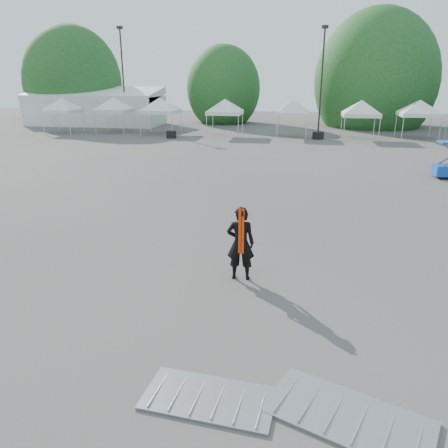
# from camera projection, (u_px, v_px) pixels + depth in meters

# --- Properties ---
(ground) EXTENTS (120.00, 120.00, 0.00)m
(ground) POSITION_uv_depth(u_px,v_px,m) (254.00, 244.00, 14.17)
(ground) COLOR #474442
(ground) RESTS_ON ground
(marquee) EXTENTS (15.00, 6.25, 4.23)m
(marquee) POSITION_uv_depth(u_px,v_px,m) (95.00, 107.00, 49.82)
(marquee) COLOR white
(marquee) RESTS_ON ground
(light_pole_west) EXTENTS (0.60, 0.25, 10.30)m
(light_pole_west) POSITION_uv_depth(u_px,v_px,m) (123.00, 72.00, 47.03)
(light_pole_west) COLOR black
(light_pole_west) RESTS_ON ground
(light_pole_east) EXTENTS (0.60, 0.25, 9.80)m
(light_pole_east) POSITION_uv_depth(u_px,v_px,m) (322.00, 74.00, 41.83)
(light_pole_east) COLOR black
(light_pole_east) RESTS_ON ground
(tree_far_w) EXTENTS (4.80, 4.80, 7.30)m
(tree_far_w) POSITION_uv_depth(u_px,v_px,m) (73.00, 83.00, 52.46)
(tree_far_w) COLOR #382314
(tree_far_w) RESTS_ON ground
(tree_mid_w) EXTENTS (4.16, 4.16, 6.33)m
(tree_mid_w) POSITION_uv_depth(u_px,v_px,m) (224.00, 89.00, 51.59)
(tree_mid_w) COLOR #382314
(tree_mid_w) RESTS_ON ground
(tree_mid_e) EXTENTS (5.12, 5.12, 7.79)m
(tree_mid_e) POSITION_uv_depth(u_px,v_px,m) (375.00, 81.00, 47.61)
(tree_mid_e) COLOR #382314
(tree_mid_e) RESTS_ON ground
(tent_a) EXTENTS (4.11, 4.11, 3.88)m
(tent_a) POSITION_uv_depth(u_px,v_px,m) (61.00, 101.00, 42.13)
(tent_a) COLOR silver
(tent_a) RESTS_ON ground
(tent_b) EXTENTS (4.30, 4.30, 3.88)m
(tent_b) POSITION_uv_depth(u_px,v_px,m) (113.00, 100.00, 42.63)
(tent_b) COLOR silver
(tent_b) RESTS_ON ground
(tent_c) EXTENTS (4.68, 4.68, 3.88)m
(tent_c) POSITION_uv_depth(u_px,v_px,m) (160.00, 101.00, 41.41)
(tent_c) COLOR silver
(tent_c) RESTS_ON ground
(tent_d) EXTENTS (4.38, 4.38, 3.88)m
(tent_d) POSITION_uv_depth(u_px,v_px,m) (225.00, 102.00, 39.96)
(tent_d) COLOR silver
(tent_d) RESTS_ON ground
(tent_e) EXTENTS (3.95, 3.95, 3.88)m
(tent_e) POSITION_uv_depth(u_px,v_px,m) (293.00, 102.00, 38.98)
(tent_e) COLOR silver
(tent_e) RESTS_ON ground
(tent_f) EXTENTS (4.36, 4.36, 3.88)m
(tent_f) POSITION_uv_depth(u_px,v_px,m) (362.00, 103.00, 37.61)
(tent_f) COLOR silver
(tent_f) RESTS_ON ground
(tent_g) EXTENTS (4.57, 4.57, 3.88)m
(tent_g) POSITION_uv_depth(u_px,v_px,m) (420.00, 103.00, 38.05)
(tent_g) COLOR silver
(tent_g) RESTS_ON ground
(man) EXTENTS (0.77, 0.54, 2.01)m
(man) POSITION_uv_depth(u_px,v_px,m) (241.00, 243.00, 11.45)
(man) COLOR black
(man) RESTS_ON ground
(barrier_left) EXTENTS (2.28, 1.29, 0.07)m
(barrier_left) POSITION_uv_depth(u_px,v_px,m) (209.00, 398.00, 7.31)
(barrier_left) COLOR #97999E
(barrier_left) RESTS_ON ground
(barrier_mid) EXTENTS (2.82, 2.12, 0.08)m
(barrier_mid) POSITION_uv_depth(u_px,v_px,m) (349.00, 416.00, 6.90)
(barrier_mid) COLOR #97999E
(barrier_mid) RESTS_ON ground
(crate_west) EXTENTS (0.91, 0.76, 0.63)m
(crate_west) POSITION_uv_depth(u_px,v_px,m) (171.00, 135.00, 39.11)
(crate_west) COLOR black
(crate_west) RESTS_ON ground
(crate_mid) EXTENTS (0.98, 0.88, 0.63)m
(crate_mid) POSITION_uv_depth(u_px,v_px,m) (318.00, 136.00, 38.44)
(crate_mid) COLOR black
(crate_mid) RESTS_ON ground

